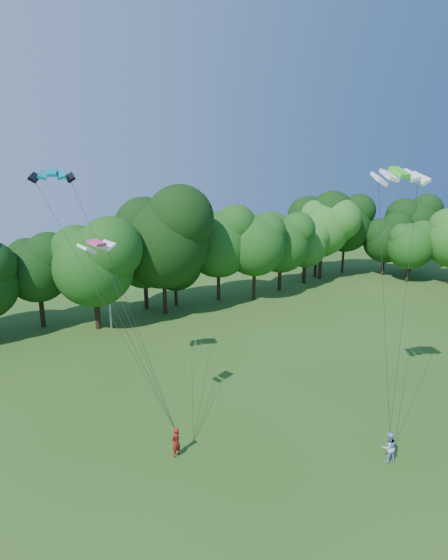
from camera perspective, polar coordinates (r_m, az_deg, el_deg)
ground at (r=22.97m, az=19.43°, el=-30.55°), size 160.00×160.00×0.00m
utility_pole at (r=45.31m, az=-14.82°, el=-1.26°), size 1.58×0.20×7.91m
kite_flyer_left at (r=26.50m, az=-6.32°, el=-20.29°), size 0.78×0.66×1.80m
kite_flyer_right at (r=27.57m, az=20.69°, el=-19.71°), size 1.00×0.85×1.80m
kite_teal at (r=28.52m, az=-21.55°, el=12.95°), size 2.71×1.72×0.51m
kite_green at (r=26.34m, az=21.93°, el=12.95°), size 3.27×2.24×0.63m
kite_pink at (r=23.40m, az=-16.33°, el=4.68°), size 2.05×1.51×0.28m
tree_back_center at (r=47.59m, az=-8.06°, el=6.99°), size 10.91×10.91×15.86m
tree_back_east at (r=65.00m, az=12.72°, el=6.84°), size 8.54×8.54×12.42m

